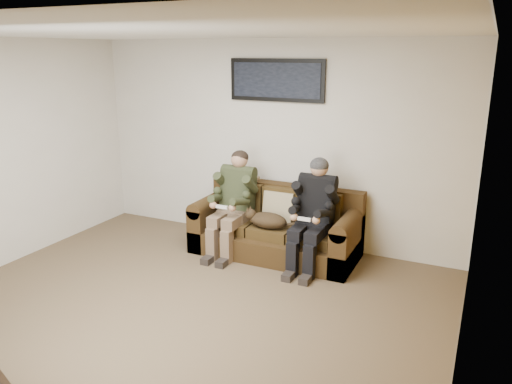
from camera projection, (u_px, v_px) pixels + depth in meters
The scene contains 12 objects.
floor at pixel (177, 313), 4.83m from camera, with size 5.00×5.00×0.00m, color brown.
ceiling at pixel (163, 32), 4.12m from camera, with size 5.00×5.00×0.00m, color silver.
wall_back at pixel (271, 143), 6.43m from camera, with size 5.00×5.00×0.00m, color beige.
wall_right at pixel (472, 224), 3.45m from camera, with size 4.50×4.50×0.00m, color beige.
accent_wall_right at pixel (470, 224), 3.45m from camera, with size 4.50×4.50×0.00m, color #A36A10.
sofa at pixel (277, 229), 6.21m from camera, with size 2.02×0.87×0.83m.
throw_pillow at pixel (279, 207), 6.17m from camera, with size 0.39×0.11×0.37m, color tan.
throw_blanket at pixel (242, 179), 6.54m from camera, with size 0.41×0.20×0.07m, color tan.
person_left at pixel (234, 197), 6.17m from camera, with size 0.51×0.87×1.26m.
person_right at pixel (313, 208), 5.75m from camera, with size 0.51×0.86×1.27m.
cat at pixel (267, 220), 5.96m from camera, with size 0.66×0.26×0.24m.
framed_poster at pixel (277, 80), 6.15m from camera, with size 1.25×0.05×0.52m.
Camera 1 is at (2.54, -3.58, 2.46)m, focal length 35.00 mm.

